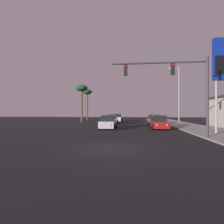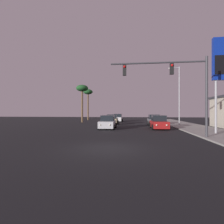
{
  "view_description": "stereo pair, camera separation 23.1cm",
  "coord_description": "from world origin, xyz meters",
  "px_view_note": "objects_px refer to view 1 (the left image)",
  "views": [
    {
      "loc": [
        1.21,
        -10.14,
        2.14
      ],
      "look_at": [
        -1.52,
        15.1,
        2.1
      ],
      "focal_mm": 28.0,
      "sensor_mm": 36.0,
      "label": 1
    },
    {
      "loc": [
        1.44,
        -10.11,
        2.14
      ],
      "look_at": [
        -1.52,
        15.1,
        2.1
      ],
      "focal_mm": 28.0,
      "sensor_mm": 36.0,
      "label": 2
    }
  ],
  "objects_px": {
    "palm_tree_mid": "(82,90)",
    "traffic_light_mast": "(178,80)",
    "gas_station_sign": "(224,64)",
    "car_silver": "(108,123)",
    "palm_tree_far": "(87,93)",
    "car_grey": "(154,120)",
    "car_tan": "(112,120)",
    "car_red": "(159,123)",
    "car_white": "(117,118)",
    "street_lamp": "(178,93)"
  },
  "relations": [
    {
      "from": "palm_tree_mid",
      "to": "traffic_light_mast",
      "type": "bearing_deg",
      "value": -54.58
    },
    {
      "from": "gas_station_sign",
      "to": "car_silver",
      "type": "bearing_deg",
      "value": 159.39
    },
    {
      "from": "car_silver",
      "to": "traffic_light_mast",
      "type": "relative_size",
      "value": 0.55
    },
    {
      "from": "traffic_light_mast",
      "to": "palm_tree_far",
      "type": "xyz_separation_m",
      "value": [
        -15.09,
        29.27,
        2.15
      ]
    },
    {
      "from": "car_grey",
      "to": "palm_tree_mid",
      "type": "xyz_separation_m",
      "value": [
        -13.53,
        5.23,
        5.76
      ]
    },
    {
      "from": "palm_tree_mid",
      "to": "car_silver",
      "type": "bearing_deg",
      "value": -60.49
    },
    {
      "from": "palm_tree_far",
      "to": "car_tan",
      "type": "bearing_deg",
      "value": -61.22
    },
    {
      "from": "car_red",
      "to": "gas_station_sign",
      "type": "distance_m",
      "value": 9.24
    },
    {
      "from": "car_tan",
      "to": "car_silver",
      "type": "height_order",
      "value": "same"
    },
    {
      "from": "car_tan",
      "to": "palm_tree_mid",
      "type": "xyz_separation_m",
      "value": [
        -6.58,
        4.5,
        5.76
      ]
    },
    {
      "from": "traffic_light_mast",
      "to": "palm_tree_mid",
      "type": "bearing_deg",
      "value": 125.42
    },
    {
      "from": "palm_tree_mid",
      "to": "palm_tree_far",
      "type": "distance_m",
      "value": 10.1
    },
    {
      "from": "car_white",
      "to": "palm_tree_mid",
      "type": "bearing_deg",
      "value": 29.63
    },
    {
      "from": "car_silver",
      "to": "palm_tree_mid",
      "type": "xyz_separation_m",
      "value": [
        -6.91,
        12.21,
        5.76
      ]
    },
    {
      "from": "car_tan",
      "to": "car_red",
      "type": "relative_size",
      "value": 1.0
    },
    {
      "from": "street_lamp",
      "to": "traffic_light_mast",
      "type": "bearing_deg",
      "value": -104.52
    },
    {
      "from": "car_tan",
      "to": "traffic_light_mast",
      "type": "distance_m",
      "value": 16.87
    },
    {
      "from": "car_white",
      "to": "gas_station_sign",
      "type": "relative_size",
      "value": 0.48
    },
    {
      "from": "car_tan",
      "to": "gas_station_sign",
      "type": "xyz_separation_m",
      "value": [
        12.0,
        -12.1,
        5.86
      ]
    },
    {
      "from": "car_grey",
      "to": "palm_tree_far",
      "type": "xyz_separation_m",
      "value": [
        -14.92,
        15.23,
        6.14
      ]
    },
    {
      "from": "car_tan",
      "to": "car_red",
      "type": "height_order",
      "value": "same"
    },
    {
      "from": "car_red",
      "to": "traffic_light_mast",
      "type": "height_order",
      "value": "traffic_light_mast"
    },
    {
      "from": "car_white",
      "to": "palm_tree_far",
      "type": "relative_size",
      "value": 0.54
    },
    {
      "from": "traffic_light_mast",
      "to": "gas_station_sign",
      "type": "bearing_deg",
      "value": 28.68
    },
    {
      "from": "car_silver",
      "to": "street_lamp",
      "type": "relative_size",
      "value": 0.48
    },
    {
      "from": "car_grey",
      "to": "palm_tree_mid",
      "type": "bearing_deg",
      "value": -22.19
    },
    {
      "from": "car_grey",
      "to": "gas_station_sign",
      "type": "distance_m",
      "value": 13.75
    },
    {
      "from": "gas_station_sign",
      "to": "car_grey",
      "type": "bearing_deg",
      "value": 113.95
    },
    {
      "from": "palm_tree_mid",
      "to": "palm_tree_far",
      "type": "xyz_separation_m",
      "value": [
        -1.39,
        10.0,
        0.38
      ]
    },
    {
      "from": "traffic_light_mast",
      "to": "gas_station_sign",
      "type": "distance_m",
      "value": 5.86
    },
    {
      "from": "car_red",
      "to": "traffic_light_mast",
      "type": "relative_size",
      "value": 0.55
    },
    {
      "from": "car_grey",
      "to": "traffic_light_mast",
      "type": "bearing_deg",
      "value": 89.66
    },
    {
      "from": "traffic_light_mast",
      "to": "gas_station_sign",
      "type": "xyz_separation_m",
      "value": [
        4.88,
        2.67,
        1.86
      ]
    },
    {
      "from": "car_silver",
      "to": "car_tan",
      "type": "bearing_deg",
      "value": -88.65
    },
    {
      "from": "car_grey",
      "to": "traffic_light_mast",
      "type": "height_order",
      "value": "traffic_light_mast"
    },
    {
      "from": "car_grey",
      "to": "car_red",
      "type": "relative_size",
      "value": 1.0
    },
    {
      "from": "car_grey",
      "to": "palm_tree_mid",
      "type": "distance_m",
      "value": 15.61
    },
    {
      "from": "car_tan",
      "to": "car_red",
      "type": "distance_m",
      "value": 9.91
    },
    {
      "from": "car_red",
      "to": "gas_station_sign",
      "type": "xyz_separation_m",
      "value": [
        5.26,
        -4.83,
        5.86
      ]
    },
    {
      "from": "gas_station_sign",
      "to": "car_white",
      "type": "bearing_deg",
      "value": 119.84
    },
    {
      "from": "car_red",
      "to": "street_lamp",
      "type": "bearing_deg",
      "value": -124.6
    },
    {
      "from": "street_lamp",
      "to": "palm_tree_mid",
      "type": "distance_m",
      "value": 18.22
    },
    {
      "from": "car_white",
      "to": "street_lamp",
      "type": "distance_m",
      "value": 14.87
    },
    {
      "from": "gas_station_sign",
      "to": "palm_tree_far",
      "type": "bearing_deg",
      "value": 126.89
    },
    {
      "from": "traffic_light_mast",
      "to": "palm_tree_far",
      "type": "height_order",
      "value": "palm_tree_far"
    },
    {
      "from": "car_silver",
      "to": "palm_tree_mid",
      "type": "height_order",
      "value": "palm_tree_mid"
    },
    {
      "from": "car_grey",
      "to": "car_red",
      "type": "distance_m",
      "value": 6.54
    },
    {
      "from": "car_grey",
      "to": "car_white",
      "type": "height_order",
      "value": "same"
    },
    {
      "from": "car_white",
      "to": "palm_tree_mid",
      "type": "relative_size",
      "value": 0.57
    },
    {
      "from": "car_grey",
      "to": "street_lamp",
      "type": "height_order",
      "value": "street_lamp"
    }
  ]
}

